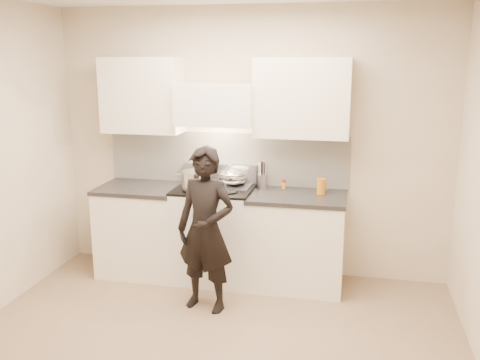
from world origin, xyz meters
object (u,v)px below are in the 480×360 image
(counter_right, at_px, (297,240))
(wok, at_px, (233,176))
(utensil_crock, at_px, (262,180))
(person, at_px, (206,230))
(stove, at_px, (214,233))

(counter_right, relative_size, wok, 2.48)
(utensil_crock, bearing_deg, person, -113.40)
(counter_right, relative_size, person, 0.63)
(stove, distance_m, counter_right, 0.83)
(wok, xyz_separation_m, utensil_crock, (0.29, 0.04, -0.04))
(counter_right, bearing_deg, utensil_crock, 157.16)
(stove, distance_m, person, 0.72)
(stove, distance_m, wok, 0.60)
(counter_right, bearing_deg, wok, 170.32)
(wok, bearing_deg, person, -95.16)
(person, bearing_deg, utensil_crock, 78.28)
(stove, relative_size, utensil_crock, 3.48)
(utensil_crock, xyz_separation_m, person, (-0.36, -0.82, -0.27))
(stove, height_order, utensil_crock, utensil_crock)
(wok, relative_size, utensil_crock, 1.34)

